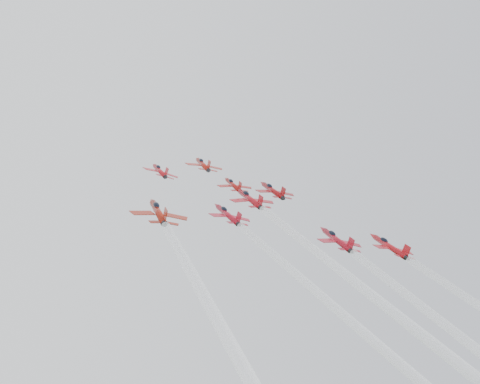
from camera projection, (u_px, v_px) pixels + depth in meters
name	position (u px, v px, depth m)	size (l,w,h in m)	color
jet_lead	(203.00, 164.00, 140.05)	(10.25, 12.77, 9.28)	#A6190F
jet_row2_left	(160.00, 171.00, 119.45)	(8.46, 10.54, 7.66)	#B31119
jet_row2_center	(233.00, 185.00, 125.96)	(8.62, 10.74, 7.80)	#9E110F
jet_row2_right	(272.00, 190.00, 132.04)	(10.41, 12.96, 9.42)	maroon
jet_center	(392.00, 315.00, 73.09)	(10.31, 92.68, 65.44)	#A60F19
jet_rear_left	(351.00, 335.00, 63.32)	(8.56, 76.89, 54.29)	#A50F20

